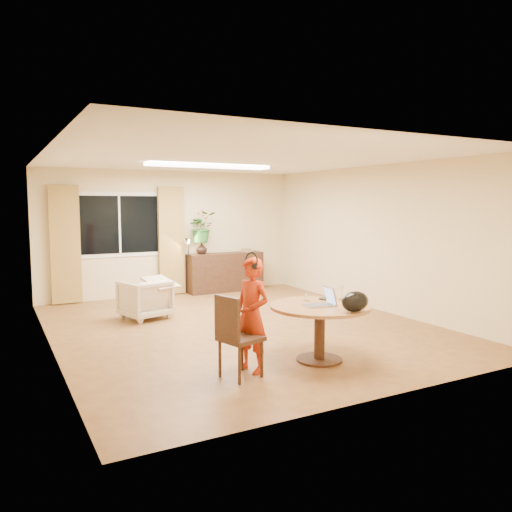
{
  "coord_description": "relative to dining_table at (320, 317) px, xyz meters",
  "views": [
    {
      "loc": [
        -3.4,
        -6.87,
        1.92
      ],
      "look_at": [
        0.17,
        -0.2,
        1.12
      ],
      "focal_mm": 35.0,
      "sensor_mm": 36.0,
      "label": 1
    }
  ],
  "objects": [
    {
      "name": "book_stack",
      "position": [
        1.55,
        4.99,
        0.34
      ],
      "size": [
        0.22,
        0.17,
        0.08
      ],
      "primitive_type": null,
      "rotation": [
        0.0,
        0.0,
        -0.11
      ],
      "color": "brown",
      "rests_on": "sideboard"
    },
    {
      "name": "vase",
      "position": [
        0.47,
        4.99,
        0.42
      ],
      "size": [
        0.3,
        0.3,
        0.25
      ],
      "primitive_type": "imported",
      "rotation": [
        0.0,
        0.0,
        0.31
      ],
      "color": "black",
      "rests_on": "sideboard"
    },
    {
      "name": "window",
      "position": [
        -1.2,
        5.21,
        0.95
      ],
      "size": [
        1.7,
        0.03,
        1.3
      ],
      "color": "white",
      "rests_on": "wall_back"
    },
    {
      "name": "wine_glass",
      "position": [
        0.43,
        0.14,
        0.24
      ],
      "size": [
        0.08,
        0.08,
        0.19
      ],
      "primitive_type": null,
      "rotation": [
        0.0,
        0.0,
        -0.19
      ],
      "color": "white",
      "rests_on": "dining_table"
    },
    {
      "name": "bouquet",
      "position": [
        0.48,
        4.99,
        0.88
      ],
      "size": [
        0.65,
        0.58,
        0.66
      ],
      "primitive_type": "imported",
      "rotation": [
        0.0,
        0.0,
        -0.12
      ],
      "color": "#316224",
      "rests_on": "vase"
    },
    {
      "name": "child",
      "position": [
        -0.91,
        0.04,
        0.11
      ],
      "size": [
        0.56,
        0.46,
        1.31
      ],
      "primitive_type": "imported",
      "rotation": [
        0.0,
        0.0,
        -1.23
      ],
      "color": "red",
      "rests_on": "floor"
    },
    {
      "name": "tumbler",
      "position": [
        0.01,
        0.29,
        0.2
      ],
      "size": [
        0.09,
        0.09,
        0.11
      ],
      "primitive_type": null,
      "rotation": [
        0.0,
        0.0,
        -0.34
      ],
      "color": "white",
      "rests_on": "dining_table"
    },
    {
      "name": "ceiling_panel",
      "position": [
        -0.1,
        3.18,
        2.02
      ],
      "size": [
        2.2,
        0.35,
        0.05
      ],
      "primitive_type": "cube",
      "color": "white",
      "rests_on": "ceiling"
    },
    {
      "name": "floor",
      "position": [
        -0.1,
        1.98,
        -0.55
      ],
      "size": [
        6.5,
        6.5,
        0.0
      ],
      "primitive_type": "plane",
      "color": "brown",
      "rests_on": "ground"
    },
    {
      "name": "laptop",
      "position": [
        -0.05,
        -0.04,
        0.27
      ],
      "size": [
        0.39,
        0.29,
        0.24
      ],
      "primitive_type": null,
      "rotation": [
        0.0,
        0.0,
        -0.13
      ],
      "color": "#B7B7BC",
      "rests_on": "dining_table"
    },
    {
      "name": "dining_chair",
      "position": [
        -1.11,
        -0.07,
        -0.08
      ],
      "size": [
        0.54,
        0.51,
        0.93
      ],
      "primitive_type": null,
      "rotation": [
        0.0,
        0.0,
        0.26
      ],
      "color": "black",
      "rests_on": "floor"
    },
    {
      "name": "wall_right",
      "position": [
        2.65,
        1.98,
        0.75
      ],
      "size": [
        0.0,
        6.5,
        6.5
      ],
      "primitive_type": "plane",
      "rotation": [
        1.57,
        0.0,
        -1.57
      ],
      "color": "#D4BB8A",
      "rests_on": "floor"
    },
    {
      "name": "curtain_right",
      "position": [
        -0.15,
        5.14,
        0.6
      ],
      "size": [
        0.55,
        0.08,
        2.25
      ],
      "primitive_type": "cube",
      "color": "olive",
      "rests_on": "wall_back"
    },
    {
      "name": "ceiling",
      "position": [
        -0.1,
        1.98,
        2.05
      ],
      "size": [
        6.5,
        6.5,
        0.0
      ],
      "primitive_type": "plane",
      "rotation": [
        3.14,
        0.0,
        0.0
      ],
      "color": "white",
      "rests_on": "wall_back"
    },
    {
      "name": "throw",
      "position": [
        -0.99,
        3.21,
        0.13
      ],
      "size": [
        0.61,
        0.67,
        0.03
      ],
      "primitive_type": null,
      "rotation": [
        0.0,
        0.0,
        0.35
      ],
      "color": "beige",
      "rests_on": "armchair"
    },
    {
      "name": "dining_table",
      "position": [
        0.0,
        0.0,
        0.0
      ],
      "size": [
        1.22,
        1.22,
        0.69
      ],
      "color": "brown",
      "rests_on": "floor"
    },
    {
      "name": "pot_lid",
      "position": [
        0.29,
        0.26,
        0.16
      ],
      "size": [
        0.23,
        0.23,
        0.03
      ],
      "primitive_type": null,
      "rotation": [
        0.0,
        0.0,
        -0.09
      ],
      "color": "white",
      "rests_on": "dining_table"
    },
    {
      "name": "sideboard",
      "position": [
        1.02,
        4.99,
        -0.12
      ],
      "size": [
        1.69,
        0.41,
        0.84
      ],
      "primitive_type": "cube",
      "color": "black",
      "rests_on": "floor"
    },
    {
      "name": "wall_left",
      "position": [
        -2.85,
        1.98,
        0.75
      ],
      "size": [
        0.0,
        6.5,
        6.5
      ],
      "primitive_type": "plane",
      "rotation": [
        1.57,
        0.0,
        1.57
      ],
      "color": "#D4BB8A",
      "rests_on": "floor"
    },
    {
      "name": "wall_back",
      "position": [
        -0.1,
        5.23,
        0.75
      ],
      "size": [
        5.5,
        0.0,
        5.5
      ],
      "primitive_type": "plane",
      "rotation": [
        1.57,
        0.0,
        0.0
      ],
      "color": "#D4BB8A",
      "rests_on": "floor"
    },
    {
      "name": "handbag",
      "position": [
        0.13,
        -0.5,
        0.27
      ],
      "size": [
        0.38,
        0.25,
        0.24
      ],
      "primitive_type": null,
      "rotation": [
        0.0,
        0.0,
        -0.13
      ],
      "color": "black",
      "rests_on": "dining_table"
    },
    {
      "name": "curtain_left",
      "position": [
        -2.25,
        5.14,
        0.6
      ],
      "size": [
        0.55,
        0.08,
        2.25
      ],
      "primitive_type": "cube",
      "color": "olive",
      "rests_on": "wall_back"
    },
    {
      "name": "desk_lamp",
      "position": [
        0.15,
        4.94,
        0.49
      ],
      "size": [
        0.19,
        0.19,
        0.37
      ],
      "primitive_type": null,
      "rotation": [
        0.0,
        0.0,
        -0.26
      ],
      "color": "black",
      "rests_on": "sideboard"
    },
    {
      "name": "armchair",
      "position": [
        -1.26,
        3.25,
        -0.21
      ],
      "size": [
        0.88,
        0.89,
        0.66
      ],
      "primitive_type": "imported",
      "rotation": [
        0.0,
        0.0,
        3.42
      ],
      "color": "#BCB395",
      "rests_on": "floor"
    }
  ]
}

